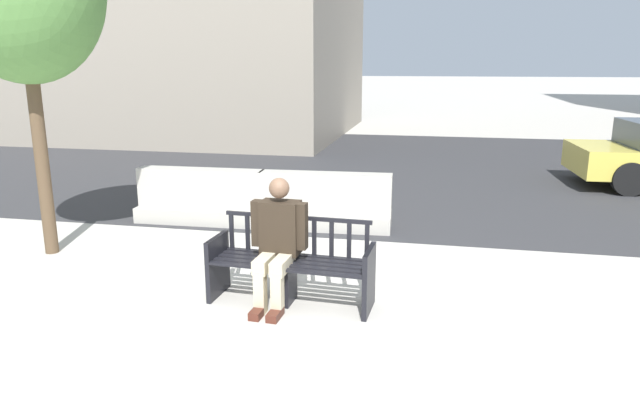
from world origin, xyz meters
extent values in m
plane|color=#B7B2A8|center=(0.00, 0.00, 0.00)|extent=(200.00, 200.00, 0.00)
cube|color=#333335|center=(0.00, 8.70, 0.00)|extent=(120.00, 12.00, 0.01)
cube|color=black|center=(-0.75, 0.47, 0.33)|extent=(0.08, 0.51, 0.66)
cube|color=black|center=(0.89, 0.38, 0.33)|extent=(0.08, 0.51, 0.66)
cube|color=black|center=(0.07, 0.42, 0.22)|extent=(0.06, 0.33, 0.45)
cube|color=black|center=(0.06, 0.19, 0.45)|extent=(1.60, 0.16, 0.02)
cube|color=black|center=(0.06, 0.31, 0.45)|extent=(1.60, 0.16, 0.02)
cube|color=black|center=(0.07, 0.42, 0.45)|extent=(1.60, 0.16, 0.02)
cube|color=black|center=(0.08, 0.54, 0.45)|extent=(1.60, 0.16, 0.02)
cube|color=black|center=(0.08, 0.65, 0.45)|extent=(1.60, 0.16, 0.02)
cube|color=black|center=(0.08, 0.66, 0.86)|extent=(1.60, 0.12, 0.04)
cube|color=black|center=(-0.67, 0.70, 0.65)|extent=(0.05, 0.03, 0.38)
cube|color=black|center=(-0.48, 0.69, 0.65)|extent=(0.05, 0.03, 0.38)
cube|color=black|center=(-0.29, 0.68, 0.65)|extent=(0.05, 0.03, 0.38)
cube|color=black|center=(-0.10, 0.67, 0.65)|extent=(0.05, 0.03, 0.38)
cube|color=black|center=(0.08, 0.66, 0.65)|extent=(0.05, 0.03, 0.38)
cube|color=black|center=(0.27, 0.65, 0.65)|extent=(0.05, 0.03, 0.38)
cube|color=black|center=(0.46, 0.64, 0.65)|extent=(0.05, 0.03, 0.38)
cube|color=black|center=(0.64, 0.63, 0.65)|extent=(0.05, 0.03, 0.38)
cube|color=black|center=(0.83, 0.62, 0.65)|extent=(0.05, 0.03, 0.38)
cube|color=black|center=(-0.75, 0.45, 0.65)|extent=(0.08, 0.46, 0.03)
cube|color=black|center=(0.89, 0.36, 0.65)|extent=(0.08, 0.46, 0.03)
cube|color=#2D2319|center=(-0.05, 0.50, 0.79)|extent=(0.41, 0.26, 0.56)
sphere|color=brown|center=(-0.05, 0.48, 1.21)|extent=(0.21, 0.21, 0.21)
cube|color=#C6B793|center=(-0.16, 0.28, 0.48)|extent=(0.16, 0.45, 0.14)
cube|color=#C6B793|center=(0.02, 0.27, 0.48)|extent=(0.16, 0.45, 0.14)
cube|color=#C6B793|center=(-0.17, 0.11, 0.23)|extent=(0.12, 0.12, 0.45)
cube|color=#C6B793|center=(0.01, 0.10, 0.23)|extent=(0.12, 0.12, 0.45)
cube|color=#4C2319|center=(-0.17, 0.03, 0.04)|extent=(0.12, 0.27, 0.08)
cube|color=#4C2319|center=(0.01, 0.02, 0.04)|extent=(0.12, 0.27, 0.08)
cube|color=#2D2319|center=(-0.30, 0.48, 0.83)|extent=(0.10, 0.12, 0.48)
cube|color=#2D2319|center=(0.19, 0.46, 0.83)|extent=(0.10, 0.12, 0.48)
cube|color=#ADA89E|center=(-0.13, 3.26, 0.12)|extent=(2.03, 0.78, 0.24)
cube|color=#ADA89E|center=(-0.13, 3.26, 0.54)|extent=(2.01, 0.40, 0.60)
cube|color=#ADA89E|center=(-2.10, 3.20, 0.12)|extent=(2.02, 0.73, 0.24)
cube|color=#ADA89E|center=(-2.10, 3.20, 0.54)|extent=(2.01, 0.35, 0.60)
cylinder|color=brown|center=(-3.44, 1.36, 1.35)|extent=(0.17, 0.17, 2.71)
cylinder|color=black|center=(4.96, 8.25, 0.32)|extent=(0.65, 0.25, 0.64)
cylinder|color=black|center=(5.05, 6.47, 0.32)|extent=(0.65, 0.25, 0.64)
camera|label=1|loc=(1.49, -4.95, 2.45)|focal=32.00mm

